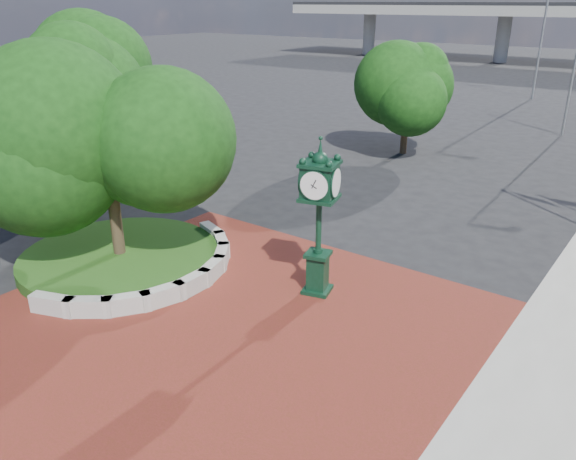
{
  "coord_description": "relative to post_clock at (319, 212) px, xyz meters",
  "views": [
    {
      "loc": [
        8.74,
        -9.69,
        7.7
      ],
      "look_at": [
        0.45,
        1.5,
        1.99
      ],
      "focal_mm": 35.0,
      "sensor_mm": 36.0,
      "label": 1
    }
  ],
  "objects": [
    {
      "name": "grass_bed",
      "position": [
        -6.01,
        -2.14,
        -2.24
      ],
      "size": [
        6.1,
        6.1,
        0.4
      ],
      "primitive_type": "cylinder",
      "color": "#1D4112",
      "rests_on": "ground"
    },
    {
      "name": "post_clock",
      "position": [
        0.0,
        0.0,
        0.0
      ],
      "size": [
        1.09,
        1.09,
        4.43
      ],
      "color": "black",
      "rests_on": "ground"
    },
    {
      "name": "tree_planter",
      "position": [
        -6.01,
        -2.14,
        1.29
      ],
      "size": [
        5.2,
        5.2,
        6.33
      ],
      "color": "#38281C",
      "rests_on": "ground"
    },
    {
      "name": "tree_street",
      "position": [
        -5.01,
        15.86,
        0.8
      ],
      "size": [
        4.4,
        4.4,
        5.45
      ],
      "color": "#38281C",
      "rests_on": "ground"
    },
    {
      "name": "ground",
      "position": [
        -1.01,
        -2.14,
        -2.44
      ],
      "size": [
        200.0,
        200.0,
        0.0
      ],
      "primitive_type": "plane",
      "color": "black",
      "rests_on": "ground"
    },
    {
      "name": "planter_wall",
      "position": [
        -3.72,
        -2.14,
        -2.17
      ],
      "size": [
        2.96,
        6.77,
        0.54
      ],
      "color": "#9E9B93",
      "rests_on": "ground"
    },
    {
      "name": "tree_northwest",
      "position": [
        -14.01,
        2.86,
        1.69
      ],
      "size": [
        5.6,
        5.6,
        6.93
      ],
      "color": "#38281C",
      "rests_on": "ground"
    },
    {
      "name": "plaza",
      "position": [
        -1.01,
        -3.14,
        -2.42
      ],
      "size": [
        12.0,
        12.0,
        0.04
      ],
      "primitive_type": "cube",
      "color": "maroon",
      "rests_on": "ground"
    },
    {
      "name": "street_lamp_far",
      "position": [
        -4.06,
        38.98,
        3.54
      ],
      "size": [
        2.29,
        0.36,
        10.19
      ],
      "color": "slate",
      "rests_on": "ground"
    }
  ]
}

